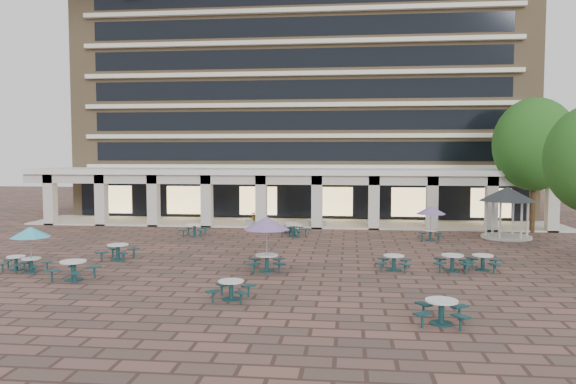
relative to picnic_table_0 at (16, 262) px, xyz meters
name	(u,v)px	position (x,y,z in m)	size (l,w,h in m)	color
ground	(264,259)	(11.56, 4.13, -0.40)	(120.00, 120.00, 0.00)	brown
apartment_building	(303,81)	(11.56, 29.60, 12.20)	(40.00, 15.50, 25.20)	#8D734F
retail_arcade	(292,186)	(11.56, 18.93, 2.60)	(42.00, 6.60, 4.40)	white
picnic_table_0	(16,262)	(0.00, 0.00, 0.00)	(1.77, 1.77, 0.66)	#143C3C
picnic_table_1	(231,288)	(11.57, -4.36, 0.05)	(1.78, 1.78, 0.75)	#143C3C
picnic_table_2	(441,310)	(19.15, -6.62, 0.09)	(2.02, 2.02, 0.81)	#143C3C
picnic_table_3	(394,261)	(18.25, 1.80, 0.05)	(1.85, 1.85, 0.75)	#143C3C
picnic_table_4	(30,234)	(1.04, -0.42, 1.44)	(1.87, 1.87, 2.16)	#143C3C
picnic_table_5	(73,269)	(3.87, -1.84, 0.12)	(2.23, 2.23, 0.86)	#143C3C
picnic_table_6	(267,225)	(12.18, 0.96, 1.83)	(2.27, 2.27, 2.62)	#143C3C
picnic_table_7	(483,261)	(22.53, 2.33, 0.06)	(2.00, 2.00, 0.76)	#143C3C
picnic_table_8	(118,251)	(3.91, 2.91, 0.11)	(1.96, 1.96, 0.84)	#143C3C
picnic_table_9	(195,229)	(5.60, 11.71, 0.09)	(1.83, 1.83, 0.82)	#143C3C
picnic_table_10	(452,261)	(21.03, 1.97, 0.08)	(1.96, 1.96, 0.80)	#143C3C
picnic_table_11	(431,211)	(21.32, 11.47, 1.50)	(1.93, 1.93, 2.23)	#143C3C
picnic_table_12	(294,229)	(12.36, 12.24, 0.10)	(2.23, 2.23, 0.83)	#143C3C
picnic_table_13	(291,227)	(11.95, 14.13, 0.03)	(1.91, 1.91, 0.71)	#143C3C
gazebo	(507,200)	(26.51, 13.10, 2.15)	(3.64, 3.64, 3.38)	beige
tree_east_c	(535,144)	(29.13, 16.24, 5.87)	(5.76, 5.76, 9.59)	#45321B
planter_left	(255,220)	(8.85, 17.03, 0.11)	(1.50, 0.78, 1.26)	gray
planter_right	(316,221)	(13.58, 17.03, 0.08)	(1.50, 0.72, 1.22)	gray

